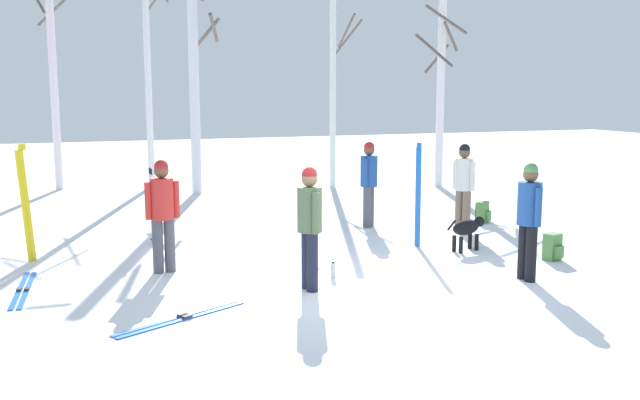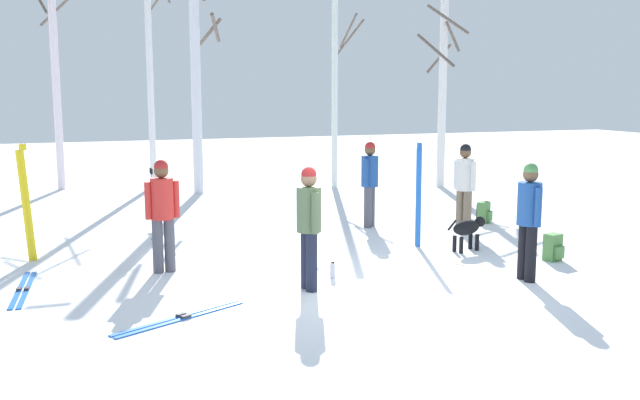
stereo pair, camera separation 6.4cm
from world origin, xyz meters
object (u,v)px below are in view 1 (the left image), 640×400
ski_pair_planted_2 (26,204)px  birch_tree_2 (53,59)px  birch_tree_4 (194,63)px  person_1 (163,209)px  person_0 (310,220)px  birch_tree_5 (333,74)px  water_bottle_0 (333,270)px  person_3 (464,182)px  ski_pair_lying_0 (182,318)px  person_2 (369,178)px  dog (468,228)px  backpack_0 (553,247)px  person_4 (529,214)px  ski_pair_planted_1 (418,195)px  birch_tree_3 (147,39)px  birch_tree_6 (441,89)px  backpack_1 (483,213)px  ski_poles_0 (152,204)px  ski_pair_lying_1 (23,290)px

ski_pair_planted_2 → birch_tree_2: bearing=86.3°
birch_tree_2 → birch_tree_4: 4.01m
person_1 → person_0: bearing=-43.5°
birch_tree_5 → water_bottle_0: bearing=-111.3°
person_3 → ski_pair_lying_0: bearing=-150.2°
person_2 → water_bottle_0: size_ratio=6.75×
dog → backpack_0: dog is taller
person_2 → water_bottle_0: bearing=-121.5°
person_2 → person_4: size_ratio=1.00×
ski_pair_planted_1 → birch_tree_4: (-2.42, 7.72, 2.49)m
person_4 → birch_tree_3: bearing=107.5°
person_0 → person_4: 3.19m
person_2 → birch_tree_2: bearing=126.3°
person_1 → ski_pair_planted_2: size_ratio=0.90×
birch_tree_4 → birch_tree_6: birch_tree_4 is taller
backpack_1 → birch_tree_3: size_ratio=0.06×
person_0 → person_2: (2.63, 3.89, 0.00)m
person_0 → backpack_1: (5.04, 3.46, -0.77)m
dog → person_3: bearing=61.5°
water_bottle_0 → backpack_1: bearing=33.7°
person_0 → backpack_1: bearing=34.5°
ski_poles_0 → person_3: bearing=-9.6°
water_bottle_0 → birch_tree_3: 11.78m
ski_pair_lying_1 → ski_pair_planted_2: bearing=89.0°
person_1 → person_2: same height
ski_pair_planted_1 → birch_tree_4: 8.46m
person_3 → person_4: (-0.99, -3.38, 0.00)m
dog → ski_pair_planted_2: bearing=166.1°
ski_pair_planted_1 → ski_pair_lying_0: ski_pair_planted_1 is taller
birch_tree_2 → birch_tree_4: (3.42, -2.10, -0.13)m
water_bottle_0 → birch_tree_6: bearing=52.0°
ski_pair_planted_2 → birch_tree_4: 8.06m
person_2 → ski_pair_lying_1: size_ratio=0.89×
person_4 → ski_pair_lying_1: bearing=164.1°
person_0 → dog: size_ratio=1.96×
backpack_0 → birch_tree_5: 9.76m
birch_tree_3 → ski_pair_lying_0: bearing=-95.7°
birch_tree_4 → birch_tree_6: 6.74m
person_3 → dog: (-0.77, -1.43, -0.59)m
ski_pair_planted_2 → birch_tree_2: 9.06m
ski_pair_planted_2 → ski_pair_lying_0: ski_pair_planted_2 is taller
backpack_0 → birch_tree_5: bearing=91.2°
birch_tree_2 → birch_tree_3: size_ratio=0.84×
person_4 → water_bottle_0: 2.94m
person_3 → birch_tree_2: bearing=129.0°
person_1 → birch_tree_2: 10.50m
backpack_0 → ski_pair_planted_2: bearing=160.4°
ski_pair_lying_0 → ski_pair_lying_1: same height
ski_poles_0 → backpack_1: ski_poles_0 is taller
ski_pair_lying_0 → birch_tree_5: (5.96, 10.23, 3.13)m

